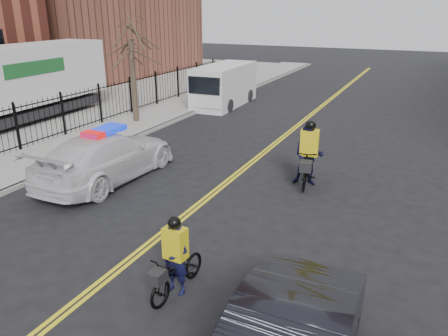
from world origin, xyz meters
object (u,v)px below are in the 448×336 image
cyclist_far (308,160)px  cargo_van (223,86)px  semi_trailer (3,83)px  police_cruiser (107,156)px  cyclist_near (176,267)px

cyclist_far → cargo_van: bearing=118.7°
semi_trailer → cyclist_far: (15.41, -1.04, -1.31)m
police_cruiser → cyclist_far: 6.80m
semi_trailer → cyclist_far: 15.50m
semi_trailer → cyclist_far: size_ratio=5.50×
cargo_van → semi_trailer: bearing=-131.1°
police_cruiser → cyclist_far: bearing=-158.4°
cyclist_near → cyclist_far: (0.87, 6.95, 0.27)m
cargo_van → cyclist_near: cargo_van is taller
cargo_van → semi_trailer: semi_trailer is taller
cyclist_near → cyclist_far: 7.01m
cargo_van → cyclist_far: size_ratio=2.56×
cargo_van → cyclist_near: (7.13, -17.21, -0.57)m
police_cruiser → cyclist_near: police_cruiser is taller
semi_trailer → cyclist_near: 16.67m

